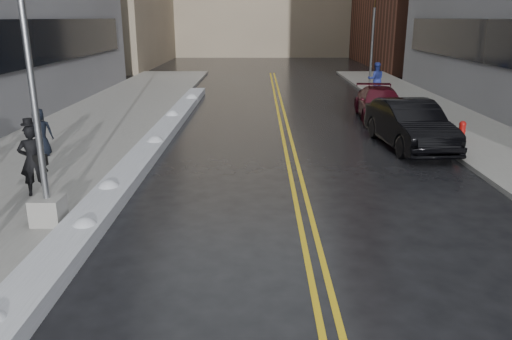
{
  "coord_description": "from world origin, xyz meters",
  "views": [
    {
      "loc": [
        1.4,
        -8.32,
        4.57
      ],
      "look_at": [
        1.33,
        2.33,
        1.3
      ],
      "focal_mm": 35.0,
      "sensor_mm": 36.0,
      "label": 1
    }
  ],
  "objects_px": {
    "fire_hydrant": "(462,130)",
    "pedestrian_east": "(376,79)",
    "car_maroon": "(380,104)",
    "lamppost": "(36,118)",
    "traffic_signal": "(373,37)",
    "car_black": "(410,124)",
    "pedestrian_fedora": "(33,160)",
    "pedestrian_c": "(40,132)"
  },
  "relations": [
    {
      "from": "fire_hydrant",
      "to": "pedestrian_east",
      "type": "height_order",
      "value": "pedestrian_east"
    },
    {
      "from": "fire_hydrant",
      "to": "car_maroon",
      "type": "relative_size",
      "value": 0.15
    },
    {
      "from": "lamppost",
      "to": "car_maroon",
      "type": "xyz_separation_m",
      "value": [
        10.34,
        12.82,
        -1.82
      ]
    },
    {
      "from": "traffic_signal",
      "to": "car_black",
      "type": "relative_size",
      "value": 1.16
    },
    {
      "from": "fire_hydrant",
      "to": "car_black",
      "type": "height_order",
      "value": "car_black"
    },
    {
      "from": "pedestrian_fedora",
      "to": "car_maroon",
      "type": "distance_m",
      "value": 15.83
    },
    {
      "from": "lamppost",
      "to": "car_black",
      "type": "distance_m",
      "value": 12.71
    },
    {
      "from": "lamppost",
      "to": "pedestrian_east",
      "type": "bearing_deg",
      "value": 58.88
    },
    {
      "from": "lamppost",
      "to": "fire_hydrant",
      "type": "distance_m",
      "value": 14.81
    },
    {
      "from": "fire_hydrant",
      "to": "pedestrian_fedora",
      "type": "distance_m",
      "value": 14.73
    },
    {
      "from": "car_black",
      "to": "pedestrian_fedora",
      "type": "bearing_deg",
      "value": -159.1
    },
    {
      "from": "pedestrian_c",
      "to": "car_black",
      "type": "bearing_deg",
      "value": 168.1
    },
    {
      "from": "lamppost",
      "to": "car_black",
      "type": "height_order",
      "value": "lamppost"
    },
    {
      "from": "fire_hydrant",
      "to": "pedestrian_east",
      "type": "relative_size",
      "value": 0.38
    },
    {
      "from": "fire_hydrant",
      "to": "pedestrian_fedora",
      "type": "relative_size",
      "value": 0.39
    },
    {
      "from": "pedestrian_c",
      "to": "car_maroon",
      "type": "height_order",
      "value": "pedestrian_c"
    },
    {
      "from": "pedestrian_fedora",
      "to": "fire_hydrant",
      "type": "bearing_deg",
      "value": -179.71
    },
    {
      "from": "fire_hydrant",
      "to": "car_maroon",
      "type": "height_order",
      "value": "car_maroon"
    },
    {
      "from": "pedestrian_fedora",
      "to": "pedestrian_c",
      "type": "xyz_separation_m",
      "value": [
        -1.44,
        3.82,
        -0.13
      ]
    },
    {
      "from": "fire_hydrant",
      "to": "pedestrian_fedora",
      "type": "height_order",
      "value": "pedestrian_fedora"
    },
    {
      "from": "pedestrian_c",
      "to": "car_black",
      "type": "xyz_separation_m",
      "value": [
        12.68,
        1.76,
        -0.09
      ]
    },
    {
      "from": "lamppost",
      "to": "car_black",
      "type": "bearing_deg",
      "value": 36.29
    },
    {
      "from": "lamppost",
      "to": "traffic_signal",
      "type": "height_order",
      "value": "lamppost"
    },
    {
      "from": "pedestrian_fedora",
      "to": "pedestrian_east",
      "type": "height_order",
      "value": "pedestrian_east"
    },
    {
      "from": "pedestrian_c",
      "to": "traffic_signal",
      "type": "bearing_deg",
      "value": -151.1
    },
    {
      "from": "traffic_signal",
      "to": "pedestrian_c",
      "type": "distance_m",
      "value": 21.84
    },
    {
      "from": "lamppost",
      "to": "traffic_signal",
      "type": "xyz_separation_m",
      "value": [
        11.8,
        22.0,
        0.87
      ]
    },
    {
      "from": "car_black",
      "to": "car_maroon",
      "type": "distance_m",
      "value": 5.37
    },
    {
      "from": "traffic_signal",
      "to": "pedestrian_c",
      "type": "xyz_separation_m",
      "value": [
        -14.33,
        -16.3,
        -2.46
      ]
    },
    {
      "from": "traffic_signal",
      "to": "pedestrian_c",
      "type": "height_order",
      "value": "traffic_signal"
    },
    {
      "from": "lamppost",
      "to": "pedestrian_east",
      "type": "relative_size",
      "value": 3.92
    },
    {
      "from": "lamppost",
      "to": "traffic_signal",
      "type": "relative_size",
      "value": 1.27
    },
    {
      "from": "pedestrian_fedora",
      "to": "pedestrian_east",
      "type": "bearing_deg",
      "value": -150.53
    },
    {
      "from": "traffic_signal",
      "to": "pedestrian_fedora",
      "type": "bearing_deg",
      "value": -122.63
    },
    {
      "from": "car_black",
      "to": "car_maroon",
      "type": "height_order",
      "value": "car_black"
    },
    {
      "from": "lamppost",
      "to": "pedestrian_fedora",
      "type": "relative_size",
      "value": 4.12
    },
    {
      "from": "pedestrian_east",
      "to": "car_black",
      "type": "bearing_deg",
      "value": 87.21
    },
    {
      "from": "car_black",
      "to": "car_maroon",
      "type": "relative_size",
      "value": 1.05
    },
    {
      "from": "traffic_signal",
      "to": "pedestrian_fedora",
      "type": "relative_size",
      "value": 3.25
    },
    {
      "from": "pedestrian_c",
      "to": "pedestrian_east",
      "type": "distance_m",
      "value": 19.37
    },
    {
      "from": "pedestrian_fedora",
      "to": "car_maroon",
      "type": "bearing_deg",
      "value": -160.52
    },
    {
      "from": "fire_hydrant",
      "to": "pedestrian_east",
      "type": "distance_m",
      "value": 11.1
    }
  ]
}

